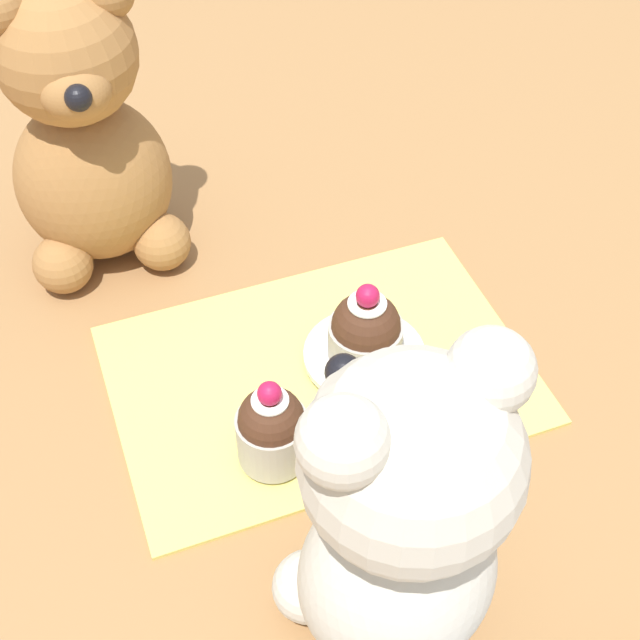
# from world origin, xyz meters

# --- Properties ---
(ground_plane) EXTENTS (4.00, 4.00, 0.00)m
(ground_plane) POSITION_xyz_m (0.00, 0.00, 0.00)
(ground_plane) COLOR #9E7042
(knitted_placemat) EXTENTS (0.28, 0.19, 0.01)m
(knitted_placemat) POSITION_xyz_m (0.00, 0.00, 0.00)
(knitted_placemat) COLOR #E0D166
(knitted_placemat) RESTS_ON ground_plane
(teddy_bear_cream) EXTENTS (0.12, 0.12, 0.22)m
(teddy_bear_cream) POSITION_xyz_m (0.03, 0.18, 0.11)
(teddy_bear_cream) COLOR beige
(teddy_bear_cream) RESTS_ON ground_plane
(teddy_bear_tan) EXTENTS (0.12, 0.11, 0.22)m
(teddy_bear_tan) POSITION_xyz_m (0.11, -0.18, 0.10)
(teddy_bear_tan) COLOR #A3703D
(teddy_bear_tan) RESTS_ON ground_plane
(cupcake_near_cream_bear) EXTENTS (0.04, 0.04, 0.07)m
(cupcake_near_cream_bear) POSITION_xyz_m (0.05, 0.05, 0.03)
(cupcake_near_cream_bear) COLOR #B2ADA3
(cupcake_near_cream_bear) RESTS_ON knitted_placemat
(saucer_plate) EXTENTS (0.08, 0.08, 0.01)m
(saucer_plate) POSITION_xyz_m (-0.03, -0.00, 0.01)
(saucer_plate) COLOR white
(saucer_plate) RESTS_ON knitted_placemat
(cupcake_near_tan_bear) EXTENTS (0.05, 0.05, 0.06)m
(cupcake_near_tan_bear) POSITION_xyz_m (-0.03, -0.00, 0.03)
(cupcake_near_tan_bear) COLOR #B2ADA3
(cupcake_near_tan_bear) RESTS_ON saucer_plate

